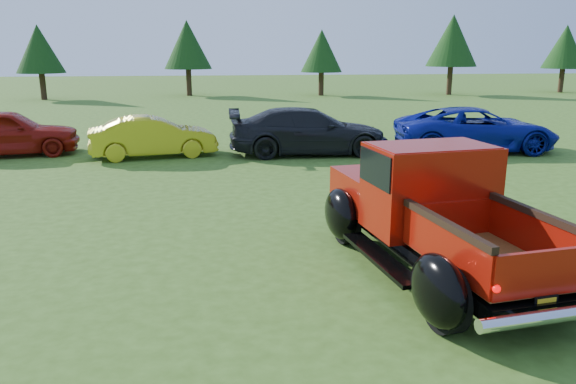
# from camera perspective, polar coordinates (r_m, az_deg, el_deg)

# --- Properties ---
(ground) EXTENTS (120.00, 120.00, 0.00)m
(ground) POSITION_cam_1_polar(r_m,az_deg,el_deg) (9.19, 0.51, -5.93)
(ground) COLOR #365518
(ground) RESTS_ON ground
(tree_west) EXTENTS (2.94, 2.94, 4.60)m
(tree_west) POSITION_cam_1_polar(r_m,az_deg,el_deg) (39.07, -23.97, 13.13)
(tree_west) COLOR #332114
(tree_west) RESTS_ON ground
(tree_mid_left) EXTENTS (3.20, 3.20, 5.00)m
(tree_mid_left) POSITION_cam_1_polar(r_m,az_deg,el_deg) (39.58, -10.19, 14.51)
(tree_mid_left) COLOR #332114
(tree_mid_left) RESTS_ON ground
(tree_mid_right) EXTENTS (2.82, 2.82, 4.40)m
(tree_mid_right) POSITION_cam_1_polar(r_m,az_deg,el_deg) (39.20, 3.43, 14.10)
(tree_mid_right) COLOR #332114
(tree_mid_right) RESTS_ON ground
(tree_east) EXTENTS (3.46, 3.46, 5.40)m
(tree_east) POSITION_cam_1_polar(r_m,az_deg,el_deg) (41.33, 16.36, 14.53)
(tree_east) COLOR #332114
(tree_east) RESTS_ON ground
(tree_far_east) EXTENTS (3.07, 3.07, 4.80)m
(tree_far_east) POSITION_cam_1_polar(r_m,az_deg,el_deg) (46.44, 26.34, 13.07)
(tree_far_east) COLOR #332114
(tree_far_east) RESTS_ON ground
(pickup_truck) EXTENTS (2.90, 5.16, 1.84)m
(pickup_truck) POSITION_cam_1_polar(r_m,az_deg,el_deg) (8.65, 14.02, -1.61)
(pickup_truck) COLOR black
(pickup_truck) RESTS_ON ground
(show_car_red) EXTENTS (4.42, 2.40, 1.43)m
(show_car_red) POSITION_cam_1_polar(r_m,az_deg,el_deg) (19.10, -26.76, 5.44)
(show_car_red) COLOR maroon
(show_car_red) RESTS_ON ground
(show_car_yellow) EXTENTS (3.89, 1.97, 1.22)m
(show_car_yellow) POSITION_cam_1_polar(r_m,az_deg,el_deg) (17.36, -13.54, 5.48)
(show_car_yellow) COLOR gold
(show_car_yellow) RESTS_ON ground
(show_car_grey) EXTENTS (4.93, 2.08, 1.42)m
(show_car_grey) POSITION_cam_1_polar(r_m,az_deg,el_deg) (17.37, 2.11, 6.20)
(show_car_grey) COLOR black
(show_car_grey) RESTS_ON ground
(show_car_blue) EXTENTS (5.15, 2.66, 1.39)m
(show_car_blue) POSITION_cam_1_polar(r_m,az_deg,el_deg) (18.82, 18.54, 6.06)
(show_car_blue) COLOR navy
(show_car_blue) RESTS_ON ground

